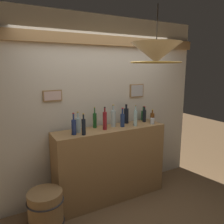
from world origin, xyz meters
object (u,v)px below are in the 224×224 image
at_px(liquor_bottle_mezcal, 122,120).
at_px(liquor_bottle_gin, 126,115).
at_px(glass_tumbler_rocks, 152,121).
at_px(liquor_bottle_vermouth, 105,120).
at_px(liquor_bottle_sherry, 113,118).
at_px(pendant_lamp, 156,53).
at_px(liquor_bottle_rye, 95,120).
at_px(liquor_bottle_whiskey, 152,118).
at_px(liquor_bottle_vodka, 144,115).
at_px(liquor_bottle_amaro, 143,115).
at_px(liquor_bottle_port, 135,118).
at_px(wooden_barrel, 46,211).
at_px(liquor_bottle_bourbon, 74,127).
at_px(liquor_bottle_tequila, 84,126).
at_px(liquor_bottle_scotch, 78,125).

distance_m(liquor_bottle_mezcal, liquor_bottle_gin, 0.23).
bearing_deg(glass_tumbler_rocks, liquor_bottle_vermouth, 174.86).
distance_m(liquor_bottle_sherry, pendant_lamp, 1.23).
height_order(liquor_bottle_rye, liquor_bottle_vermouth, liquor_bottle_vermouth).
bearing_deg(liquor_bottle_mezcal, liquor_bottle_gin, 43.52).
bearing_deg(liquor_bottle_mezcal, liquor_bottle_sherry, 149.58).
relative_size(liquor_bottle_rye, liquor_bottle_whiskey, 1.44).
height_order(liquor_bottle_gin, liquor_bottle_vodka, liquor_bottle_gin).
height_order(liquor_bottle_gin, liquor_bottle_amaro, liquor_bottle_gin).
bearing_deg(liquor_bottle_vodka, liquor_bottle_port, -151.78).
relative_size(liquor_bottle_vermouth, liquor_bottle_whiskey, 1.54).
xyz_separation_m(liquor_bottle_amaro, liquor_bottle_whiskey, (0.03, -0.20, -0.01)).
bearing_deg(glass_tumbler_rocks, liquor_bottle_vodka, 96.78).
xyz_separation_m(liquor_bottle_rye, liquor_bottle_port, (0.58, -0.21, 0.01)).
xyz_separation_m(liquor_bottle_rye, liquor_bottle_whiskey, (0.94, -0.16, -0.03)).
bearing_deg(liquor_bottle_gin, liquor_bottle_sherry, -162.97).
bearing_deg(liquor_bottle_sherry, wooden_barrel, -164.50).
relative_size(liquor_bottle_bourbon, liquor_bottle_vermouth, 0.89).
height_order(liquor_bottle_sherry, liquor_bottle_vodka, liquor_bottle_sherry).
bearing_deg(liquor_bottle_port, liquor_bottle_amaro, 36.20).
height_order(liquor_bottle_mezcal, liquor_bottle_whiskey, liquor_bottle_mezcal).
relative_size(liquor_bottle_sherry, pendant_lamp, 0.54).
bearing_deg(wooden_barrel, glass_tumbler_rocks, 4.98).
height_order(liquor_bottle_mezcal, glass_tumbler_rocks, liquor_bottle_mezcal).
relative_size(liquor_bottle_tequila, liquor_bottle_bourbon, 0.98).
height_order(liquor_bottle_scotch, liquor_bottle_vermouth, liquor_bottle_vermouth).
bearing_deg(liquor_bottle_amaro, liquor_bottle_bourbon, -170.35).
bearing_deg(liquor_bottle_bourbon, liquor_bottle_amaro, 9.65).
relative_size(liquor_bottle_bourbon, wooden_barrel, 0.57).
bearing_deg(liquor_bottle_vermouth, pendant_lamp, -69.75).
bearing_deg(liquor_bottle_port, pendant_lamp, -108.03).
distance_m(liquor_bottle_port, liquor_bottle_vermouth, 0.50).
relative_size(liquor_bottle_amaro, wooden_barrel, 0.46).
relative_size(liquor_bottle_scotch, pendant_lamp, 0.46).
distance_m(liquor_bottle_rye, liquor_bottle_amaro, 0.92).
bearing_deg(liquor_bottle_rye, liquor_bottle_vodka, -3.63).
bearing_deg(liquor_bottle_vermouth, liquor_bottle_amaro, 13.65).
bearing_deg(liquor_bottle_whiskey, glass_tumbler_rocks, -127.17).
bearing_deg(liquor_bottle_vermouth, liquor_bottle_bourbon, -177.65).
bearing_deg(liquor_bottle_port, liquor_bottle_gin, 97.86).
bearing_deg(liquor_bottle_sherry, liquor_bottle_vermouth, -154.88).
height_order(liquor_bottle_bourbon, liquor_bottle_amaro, liquor_bottle_bourbon).
height_order(liquor_bottle_rye, pendant_lamp, pendant_lamp).
xyz_separation_m(liquor_bottle_sherry, liquor_bottle_vermouth, (-0.19, -0.09, 0.00)).
bearing_deg(pendant_lamp, liquor_bottle_gin, 77.79).
bearing_deg(liquor_bottle_scotch, wooden_barrel, -153.15).
height_order(glass_tumbler_rocks, pendant_lamp, pendant_lamp).
distance_m(glass_tumbler_rocks, wooden_barrel, 1.97).
bearing_deg(pendant_lamp, liquor_bottle_vermouth, 110.25).
height_order(liquor_bottle_port, wooden_barrel, liquor_bottle_port).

